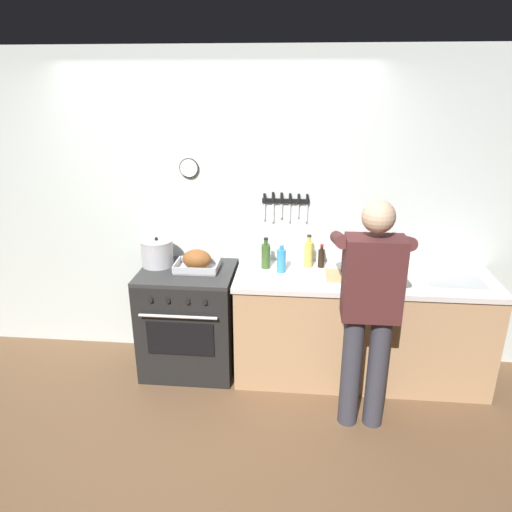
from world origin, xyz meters
TOP-DOWN VIEW (x-y plane):
  - ground_plane at (0.00, 0.00)m, footprint 8.00×8.00m
  - wall_back at (0.00, 1.35)m, footprint 6.00×0.13m
  - counter_block at (1.21, 0.99)m, footprint 2.03×0.65m
  - stove at (-0.22, 0.99)m, footprint 0.76×0.67m
  - person_cook at (1.16, 0.42)m, footprint 0.51×0.63m
  - roasting_pan at (-0.14, 1.01)m, footprint 0.35×0.26m
  - stock_pot at (-0.48, 1.08)m, footprint 0.26×0.26m
  - cutting_board at (1.08, 0.97)m, footprint 0.36×0.24m
  - bottle_hot_sauce at (1.29, 1.18)m, footprint 0.05×0.05m
  - bottle_olive_oil at (0.41, 1.11)m, footprint 0.07×0.07m
  - bottle_cooking_oil at (0.76, 1.17)m, footprint 0.07×0.07m
  - bottle_dish_soap at (0.54, 1.03)m, footprint 0.07×0.07m
  - bottle_soy_sauce at (0.87, 1.17)m, footprint 0.05×0.05m
  - bottle_wine_red at (1.06, 1.05)m, footprint 0.07×0.07m

SIDE VIEW (x-z plane):
  - ground_plane at x=0.00m, z-range 0.00..0.00m
  - stove at x=-0.22m, z-range 0.00..0.90m
  - counter_block at x=1.21m, z-range 0.01..0.91m
  - cutting_board at x=1.08m, z-range 0.90..0.92m
  - person_cook at x=1.16m, z-range 0.12..1.78m
  - roasting_pan at x=-0.14m, z-range 0.89..1.06m
  - bottle_soy_sauce at x=0.87m, z-range 0.88..1.08m
  - bottle_hot_sauce at x=1.29m, z-range 0.88..1.10m
  - bottle_dish_soap at x=0.54m, z-range 0.88..1.12m
  - bottle_olive_oil at x=0.41m, z-range 0.88..1.14m
  - stock_pot at x=-0.48m, z-range 0.89..1.13m
  - bottle_cooking_oil at x=0.76m, z-range 0.88..1.15m
  - bottle_wine_red at x=1.06m, z-range 0.87..1.19m
  - wall_back at x=0.00m, z-range 0.00..2.60m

